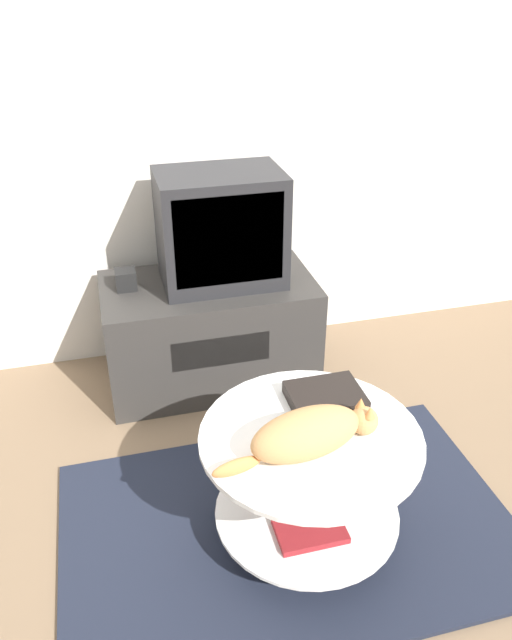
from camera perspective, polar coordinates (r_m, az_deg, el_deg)
The scene contains 9 objects.
ground_plane at distance 2.49m, azimuth 3.00°, elevation -18.45°, with size 12.00×12.00×0.00m, color #7F664C.
wall_back at distance 3.07m, azimuth -4.62°, elevation 19.47°, with size 8.00×0.05×2.60m.
rug at distance 2.48m, azimuth 3.00°, elevation -18.29°, with size 1.68×1.07×0.02m.
tv_stand at distance 3.09m, azimuth -4.22°, elevation -1.06°, with size 1.01×0.55×0.53m.
tv at distance 2.88m, azimuth -3.24°, elevation 8.36°, with size 0.56×0.38×0.52m.
speaker at distance 2.94m, azimuth -11.82°, elevation 3.65°, with size 0.09×0.09×0.09m.
coffee_table at distance 2.22m, azimuth 4.84°, elevation -13.92°, with size 0.75×0.75×0.48m.
dvd_box at distance 2.23m, azimuth 6.34°, elevation -7.00°, with size 0.26×0.20×0.05m.
cat at distance 2.00m, azimuth 5.01°, elevation -10.25°, with size 0.58×0.25×0.15m.
Camera 1 is at (-0.53, -1.56, 1.86)m, focal length 35.00 mm.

